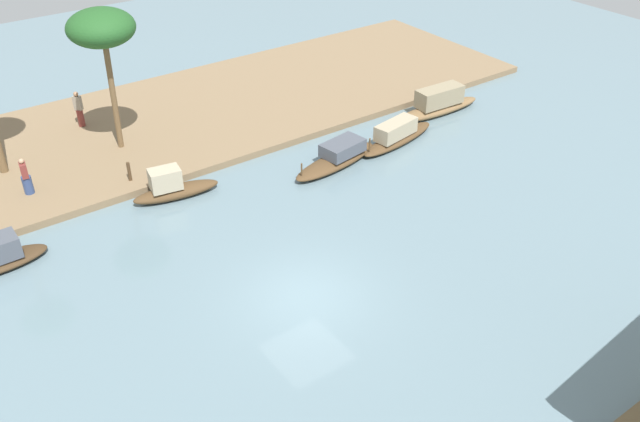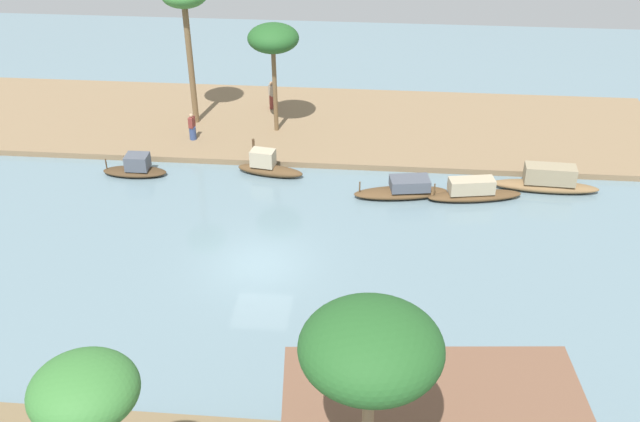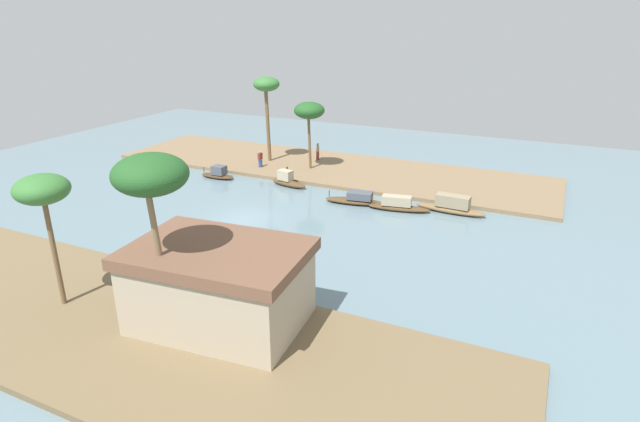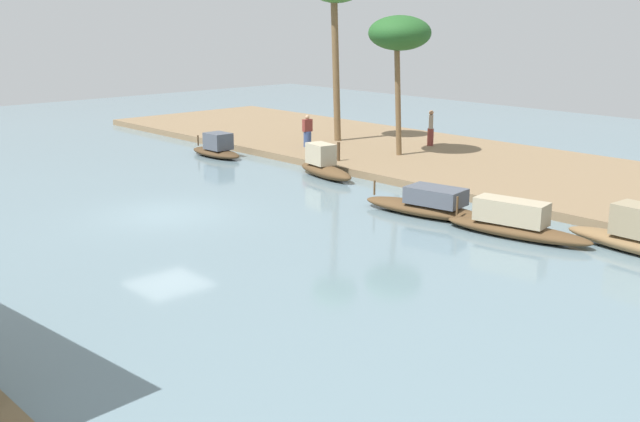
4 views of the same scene
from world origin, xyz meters
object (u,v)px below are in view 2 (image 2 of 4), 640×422
(palm_tree_left_near, at_px, (273,39))
(palm_tree_right_short, at_px, (85,394))
(sampan_upstream_small, at_px, (547,181))
(sampan_with_red_awning, at_px, (268,166))
(person_on_near_bank, at_px, (192,128))
(palm_tree_left_far, at_px, (185,1))
(sampan_near_left_bank, at_px, (473,192))
(sampan_with_tall_canopy, at_px, (136,168))
(person_by_mooring, at_px, (272,96))
(mooring_post, at_px, (253,146))
(sampan_midstream, at_px, (404,190))
(palm_tree_right_tall, at_px, (371,352))

(palm_tree_left_near, relative_size, palm_tree_right_short, 0.92)
(sampan_upstream_small, relative_size, sampan_with_red_awning, 1.47)
(person_on_near_bank, height_order, palm_tree_left_far, palm_tree_left_far)
(sampan_near_left_bank, bearing_deg, palm_tree_left_far, -35.09)
(sampan_with_tall_canopy, bearing_deg, person_by_mooring, -125.33)
(sampan_near_left_bank, height_order, person_on_near_bank, person_on_near_bank)
(person_on_near_bank, xyz_separation_m, mooring_post, (-3.64, 1.40, -0.25))
(sampan_with_tall_canopy, height_order, sampan_near_left_bank, sampan_with_tall_canopy)
(sampan_near_left_bank, distance_m, mooring_post, 11.92)
(sampan_midstream, bearing_deg, palm_tree_left_near, -51.00)
(sampan_near_left_bank, height_order, palm_tree_left_near, palm_tree_left_near)
(sampan_midstream, distance_m, person_on_near_bank, 12.66)
(person_by_mooring, bearing_deg, mooring_post, 137.69)
(sampan_upstream_small, xyz_separation_m, mooring_post, (15.10, -2.28, 0.18))
(person_by_mooring, bearing_deg, sampan_with_tall_canopy, 104.30)
(sampan_near_left_bank, relative_size, person_by_mooring, 2.74)
(sampan_midstream, bearing_deg, person_on_near_bank, -32.20)
(sampan_midstream, height_order, palm_tree_right_short, palm_tree_right_short)
(person_by_mooring, bearing_deg, palm_tree_left_far, 79.63)
(sampan_midstream, relative_size, palm_tree_right_short, 0.71)
(sampan_with_red_awning, xyz_separation_m, person_by_mooring, (0.92, -7.91, 0.62))
(sampan_upstream_small, xyz_separation_m, palm_tree_left_far, (19.12, -5.90, 6.86))
(sampan_upstream_small, distance_m, sampan_with_red_awning, 14.07)
(sampan_with_red_awning, distance_m, person_by_mooring, 7.98)
(person_by_mooring, bearing_deg, palm_tree_right_short, 139.37)
(sampan_with_tall_canopy, bearing_deg, sampan_upstream_small, 179.69)
(sampan_with_tall_canopy, bearing_deg, palm_tree_right_short, 105.11)
(sampan_with_tall_canopy, relative_size, person_on_near_bank, 2.17)
(person_on_near_bank, relative_size, palm_tree_right_short, 0.23)
(palm_tree_left_near, relative_size, palm_tree_left_far, 0.76)
(sampan_upstream_small, bearing_deg, mooring_post, -5.77)
(sampan_with_tall_canopy, distance_m, mooring_post, 6.26)
(palm_tree_left_far, xyz_separation_m, palm_tree_right_tall, (-10.77, 27.33, 0.26))
(sampan_with_red_awning, height_order, palm_tree_right_tall, palm_tree_right_tall)
(palm_tree_left_far, bearing_deg, sampan_near_left_bank, 155.16)
(sampan_upstream_small, relative_size, person_by_mooring, 3.06)
(sampan_with_red_awning, relative_size, sampan_near_left_bank, 0.76)
(sampan_midstream, relative_size, person_by_mooring, 2.76)
(person_by_mooring, bearing_deg, sampan_with_red_awning, 145.46)
(sampan_near_left_bank, bearing_deg, palm_tree_right_short, 51.58)
(sampan_near_left_bank, xyz_separation_m, palm_tree_right_tall, (4.63, 20.20, 7.22))
(palm_tree_left_near, distance_m, palm_tree_left_far, 5.18)
(mooring_post, relative_size, palm_tree_left_near, 0.13)
(sampan_upstream_small, bearing_deg, palm_tree_left_far, -14.36)
(sampan_with_red_awning, relative_size, palm_tree_right_short, 0.53)
(sampan_with_tall_canopy, relative_size, person_by_mooring, 1.93)
(sampan_with_tall_canopy, bearing_deg, mooring_post, -157.75)
(sampan_with_tall_canopy, bearing_deg, sampan_midstream, 174.80)
(sampan_with_tall_canopy, bearing_deg, sampan_near_left_bank, 175.69)
(sampan_midstream, height_order, palm_tree_right_tall, palm_tree_right_tall)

